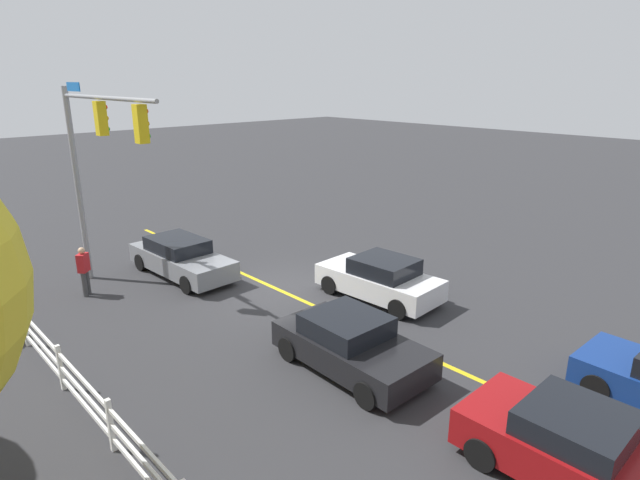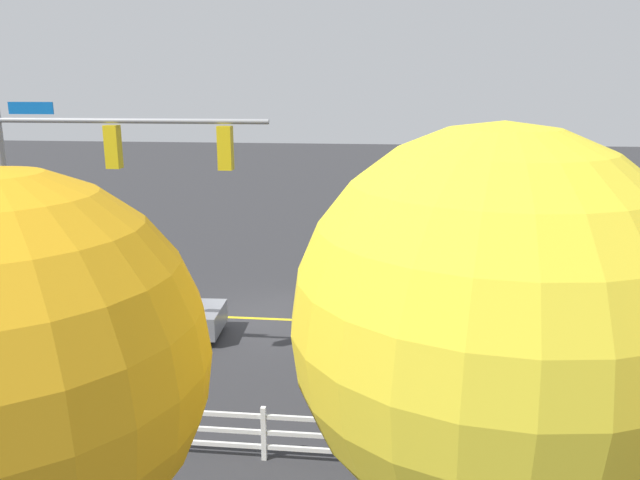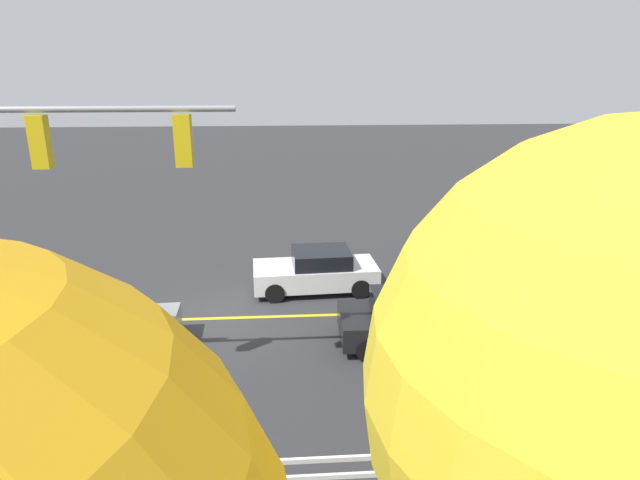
{
  "view_description": "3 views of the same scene",
  "coord_description": "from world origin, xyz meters",
  "px_view_note": "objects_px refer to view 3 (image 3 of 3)",
  "views": [
    {
      "loc": [
        -13.52,
        10.4,
        7.01
      ],
      "look_at": [
        -2.7,
        0.31,
        2.42
      ],
      "focal_mm": 29.41,
      "sensor_mm": 36.0,
      "label": 1
    },
    {
      "loc": [
        -3.83,
        18.15,
        7.27
      ],
      "look_at": [
        -1.83,
        -0.35,
        2.56
      ],
      "focal_mm": 34.55,
      "sensor_mm": 36.0,
      "label": 2
    },
    {
      "loc": [
        -2.06,
        14.84,
        7.14
      ],
      "look_at": [
        -3.05,
        0.64,
        2.62
      ],
      "focal_mm": 29.95,
      "sensor_mm": 36.0,
      "label": 3
    }
  ],
  "objects_px": {
    "car_0": "(413,320)",
    "car_4": "(83,328)",
    "car_3": "(606,311)",
    "car_2": "(316,271)",
    "car_1": "(561,265)",
    "pedestrian": "(1,391)",
    "tree_4": "(639,394)"
  },
  "relations": [
    {
      "from": "car_0",
      "to": "car_4",
      "type": "distance_m",
      "value": 8.79
    },
    {
      "from": "car_3",
      "to": "car_4",
      "type": "bearing_deg",
      "value": 179.32
    },
    {
      "from": "car_2",
      "to": "car_3",
      "type": "height_order",
      "value": "car_2"
    },
    {
      "from": "car_1",
      "to": "pedestrian",
      "type": "relative_size",
      "value": 2.47
    },
    {
      "from": "car_0",
      "to": "tree_4",
      "type": "distance_m",
      "value": 9.88
    },
    {
      "from": "car_0",
      "to": "car_3",
      "type": "relative_size",
      "value": 0.95
    },
    {
      "from": "car_4",
      "to": "tree_4",
      "type": "bearing_deg",
      "value": -50.33
    },
    {
      "from": "car_0",
      "to": "pedestrian",
      "type": "height_order",
      "value": "pedestrian"
    },
    {
      "from": "pedestrian",
      "to": "tree_4",
      "type": "distance_m",
      "value": 11.3
    },
    {
      "from": "car_0",
      "to": "car_2",
      "type": "height_order",
      "value": "car_2"
    },
    {
      "from": "car_4",
      "to": "car_0",
      "type": "bearing_deg",
      "value": -3.58
    },
    {
      "from": "car_0",
      "to": "car_3",
      "type": "height_order",
      "value": "car_3"
    },
    {
      "from": "car_3",
      "to": "car_2",
      "type": "bearing_deg",
      "value": 154.16
    },
    {
      "from": "car_1",
      "to": "pedestrian",
      "type": "distance_m",
      "value": 17.02
    },
    {
      "from": "tree_4",
      "to": "pedestrian",
      "type": "bearing_deg",
      "value": -33.95
    },
    {
      "from": "car_2",
      "to": "car_3",
      "type": "xyz_separation_m",
      "value": [
        -7.93,
        3.74,
        -0.01
      ]
    },
    {
      "from": "tree_4",
      "to": "car_3",
      "type": "bearing_deg",
      "value": -122.54
    },
    {
      "from": "pedestrian",
      "to": "tree_4",
      "type": "height_order",
      "value": "tree_4"
    },
    {
      "from": "car_2",
      "to": "tree_4",
      "type": "distance_m",
      "value": 13.68
    },
    {
      "from": "car_3",
      "to": "tree_4",
      "type": "bearing_deg",
      "value": -123.16
    },
    {
      "from": "car_2",
      "to": "car_3",
      "type": "bearing_deg",
      "value": 151.59
    },
    {
      "from": "car_0",
      "to": "car_4",
      "type": "bearing_deg",
      "value": -179.72
    },
    {
      "from": "car_1",
      "to": "car_2",
      "type": "height_order",
      "value": "car_2"
    },
    {
      "from": "car_4",
      "to": "pedestrian",
      "type": "height_order",
      "value": "pedestrian"
    },
    {
      "from": "car_0",
      "to": "car_4",
      "type": "height_order",
      "value": "car_4"
    },
    {
      "from": "car_0",
      "to": "car_1",
      "type": "height_order",
      "value": "car_0"
    },
    {
      "from": "car_1",
      "to": "car_4",
      "type": "xyz_separation_m",
      "value": [
        15.01,
        3.76,
        0.03
      ]
    },
    {
      "from": "car_1",
      "to": "car_4",
      "type": "height_order",
      "value": "car_4"
    },
    {
      "from": "car_1",
      "to": "car_3",
      "type": "height_order",
      "value": "car_3"
    },
    {
      "from": "car_3",
      "to": "car_0",
      "type": "bearing_deg",
      "value": -179.16
    },
    {
      "from": "car_1",
      "to": "pedestrian",
      "type": "height_order",
      "value": "pedestrian"
    },
    {
      "from": "car_4",
      "to": "tree_4",
      "type": "height_order",
      "value": "tree_4"
    }
  ]
}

